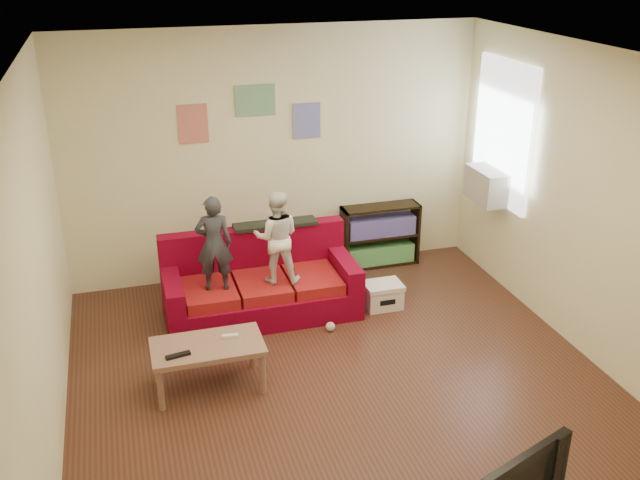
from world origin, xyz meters
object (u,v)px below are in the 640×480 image
object	(u,v)px
child_b	(277,237)
child_a	(214,244)
coffee_table	(208,350)
bookshelf	(380,238)
sofa	(260,286)
file_box	(383,295)

from	to	relation	value
child_b	child_a	bearing A→B (deg)	14.06
coffee_table	child_b	bearing A→B (deg)	50.68
child_a	child_b	world-z (taller)	child_a
coffee_table	bookshelf	distance (m)	2.94
child_a	bookshelf	world-z (taller)	child_a
sofa	child_a	xyz separation A→B (m)	(-0.45, -0.16, 0.59)
child_a	bookshelf	distance (m)	2.26
sofa	child_b	world-z (taller)	child_b
sofa	coffee_table	xyz separation A→B (m)	(-0.69, -1.19, 0.08)
file_box	bookshelf	bearing A→B (deg)	71.22
sofa	bookshelf	bearing A→B (deg)	24.86
child_a	coffee_table	distance (m)	1.17
coffee_table	bookshelf	xyz separation A→B (m)	(2.24, 1.91, -0.04)
child_a	file_box	world-z (taller)	child_a
child_b	bookshelf	world-z (taller)	child_b
coffee_table	file_box	bearing A→B (deg)	25.60
coffee_table	child_a	bearing A→B (deg)	76.97
sofa	child_b	xyz separation A→B (m)	(0.15, -0.16, 0.58)
sofa	coffee_table	size ratio (longest dim) A/B	2.06
file_box	coffee_table	bearing A→B (deg)	-154.40
child_b	bookshelf	bearing A→B (deg)	-133.76
bookshelf	child_a	bearing A→B (deg)	-156.20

